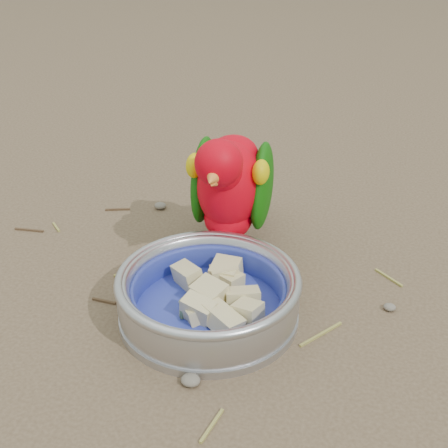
% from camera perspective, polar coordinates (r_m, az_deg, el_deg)
% --- Properties ---
extents(ground, '(60.00, 60.00, 0.00)m').
position_cam_1_polar(ground, '(0.73, -8.65, -11.18)').
color(ground, brown).
extents(food_bowl, '(0.22, 0.22, 0.02)m').
position_cam_1_polar(food_bowl, '(0.76, -1.41, -8.08)').
color(food_bowl, '#B2B2BA').
rests_on(food_bowl, ground).
extents(bowl_wall, '(0.22, 0.22, 0.04)m').
position_cam_1_polar(bowl_wall, '(0.75, -1.43, -6.25)').
color(bowl_wall, '#B2B2BA').
rests_on(bowl_wall, food_bowl).
extents(fruit_wedges, '(0.13, 0.13, 0.03)m').
position_cam_1_polar(fruit_wedges, '(0.75, -1.43, -6.68)').
color(fruit_wedges, beige).
rests_on(fruit_wedges, food_bowl).
extents(lory_parrot, '(0.12, 0.24, 0.19)m').
position_cam_1_polar(lory_parrot, '(0.84, 0.51, 2.61)').
color(lory_parrot, red).
rests_on(lory_parrot, ground).
extents(ground_debris, '(0.90, 0.80, 0.01)m').
position_cam_1_polar(ground_debris, '(0.75, -8.50, -9.86)').
color(ground_debris, '#988F44').
rests_on(ground_debris, ground).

